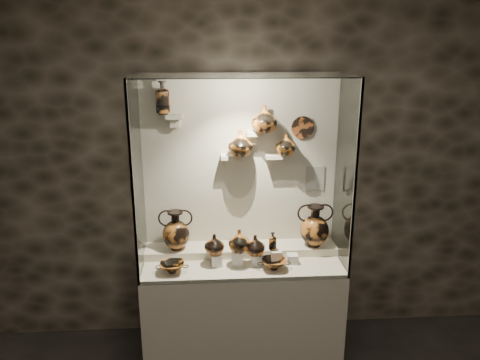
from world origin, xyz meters
name	(u,v)px	position (x,y,z in m)	size (l,w,h in m)	color
wall_back	(240,166)	(0.00, 2.50, 1.60)	(5.00, 0.02, 3.20)	black
plinth	(243,306)	(0.00, 2.18, 0.40)	(1.70, 0.60, 0.80)	beige
front_tier	(243,263)	(0.00, 2.18, 0.82)	(1.68, 0.58, 0.03)	beige
rear_tier	(241,251)	(0.00, 2.35, 0.85)	(1.70, 0.25, 0.10)	beige
back_panel	(240,166)	(0.00, 2.50, 1.60)	(1.70, 0.03, 1.60)	beige
glass_front	(246,187)	(0.00, 1.88, 1.60)	(1.70, 0.01, 1.60)	white
glass_left	(137,178)	(-0.85, 2.18, 1.60)	(0.01, 0.60, 1.60)	white
glass_right	(345,174)	(0.85, 2.18, 1.60)	(0.01, 0.60, 1.60)	white
glass_top	(243,75)	(0.00, 2.18, 2.40)	(1.70, 0.60, 0.01)	white
frame_post_left	(133,189)	(-0.84, 1.89, 1.60)	(0.02, 0.02, 1.60)	gray
frame_post_right	(355,184)	(0.84, 1.89, 1.60)	(0.02, 0.02, 1.60)	gray
pedestal_a	(217,260)	(-0.22, 2.13, 0.88)	(0.09, 0.09, 0.10)	silver
pedestal_b	(237,258)	(-0.05, 2.13, 0.90)	(0.09, 0.09, 0.13)	silver
pedestal_c	(257,259)	(0.12, 2.13, 0.88)	(0.09, 0.09, 0.09)	silver
pedestal_d	(276,257)	(0.28, 2.13, 0.89)	(0.09, 0.09, 0.12)	silver
pedestal_e	(292,259)	(0.42, 2.13, 0.87)	(0.09, 0.09, 0.08)	silver
bracket_ul	(174,116)	(-0.55, 2.42, 2.05)	(0.14, 0.12, 0.04)	beige
bracket_ca	(229,157)	(-0.10, 2.42, 1.70)	(0.14, 0.12, 0.04)	beige
bracket_cb	(253,133)	(0.10, 2.42, 1.90)	(0.10, 0.12, 0.04)	beige
bracket_cc	(273,156)	(0.28, 2.42, 1.70)	(0.14, 0.12, 0.04)	beige
amphora_left	(176,230)	(-0.57, 2.33, 1.08)	(0.28, 0.28, 0.35)	#9F561E
amphora_right	(315,226)	(0.65, 2.32, 1.09)	(0.30, 0.30, 0.38)	#9F561E
jug_a	(214,244)	(-0.24, 2.15, 1.02)	(0.17, 0.17, 0.18)	#9F561E
jug_b	(239,241)	(-0.03, 2.11, 1.06)	(0.18, 0.18, 0.19)	#C36A22
jug_c	(255,245)	(0.10, 2.13, 1.01)	(0.17, 0.17, 0.18)	#9F561E
lekythos_small	(273,240)	(0.25, 2.15, 1.04)	(0.08, 0.08, 0.18)	#C36A22
kylix_left	(172,267)	(-0.59, 2.03, 0.88)	(0.26, 0.22, 0.10)	#C36A22
kylix_right	(274,263)	(0.25, 2.03, 0.88)	(0.26, 0.22, 0.11)	#9F561E
lekythos_tall	(162,96)	(-0.64, 2.41, 2.22)	(0.12, 0.12, 0.31)	#9F561E
ovoid_vase_a	(240,144)	(-0.01, 2.37, 1.83)	(0.21, 0.21, 0.22)	#C36A22
ovoid_vase_b	(264,119)	(0.19, 2.36, 2.03)	(0.22, 0.22, 0.22)	#C36A22
ovoid_vase_c	(286,145)	(0.38, 2.38, 1.81)	(0.17, 0.17, 0.18)	#C36A22
wall_plate	(303,128)	(0.54, 2.47, 1.94)	(0.20, 0.20, 0.02)	#9A481E
info_placard	(315,178)	(0.66, 2.47, 1.48)	(0.17, 0.01, 0.22)	beige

